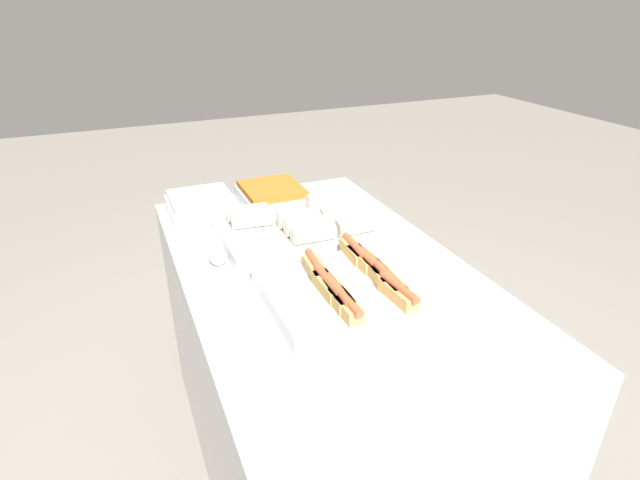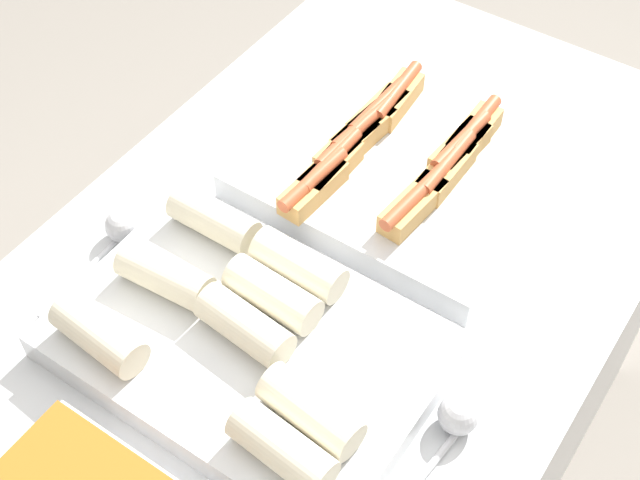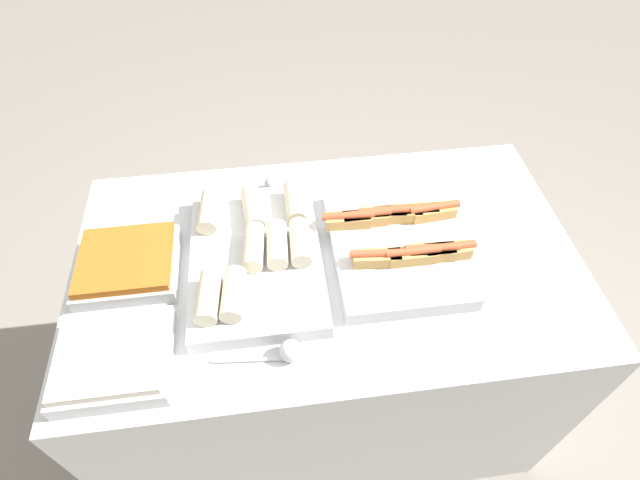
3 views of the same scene
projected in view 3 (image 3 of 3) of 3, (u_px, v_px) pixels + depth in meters
ground_plane at (325, 389)px, 2.10m from camera, size 12.00×12.00×0.00m
counter at (326, 336)px, 1.76m from camera, size 1.44×0.85×0.89m
tray_hotdogs at (396, 241)px, 1.42m from camera, size 0.40×0.46×0.10m
tray_wraps at (256, 254)px, 1.38m from camera, size 0.36×0.52×0.11m
tray_side_front at (114, 358)px, 1.18m from camera, size 0.27×0.25×0.07m
tray_side_back at (128, 265)px, 1.36m from camera, size 0.27×0.25×0.07m
serving_spoon_near at (287, 352)px, 1.20m from camera, size 0.22×0.06×0.06m
serving_spoon_far at (270, 185)px, 1.59m from camera, size 0.22×0.06×0.06m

